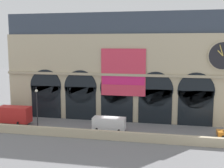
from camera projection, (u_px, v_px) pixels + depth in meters
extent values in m
plane|color=slate|center=(111.00, 129.00, 46.82)|extent=(200.00, 200.00, 0.00)
cube|color=#BCAD8C|center=(104.00, 135.00, 41.95)|extent=(90.00, 0.70, 1.29)
cube|color=#BCAD8C|center=(120.00, 77.00, 53.41)|extent=(41.84, 5.86, 15.54)
cube|color=#333D4C|center=(120.00, 24.00, 52.35)|extent=(41.84, 5.26, 3.78)
cube|color=black|center=(46.00, 102.00, 53.91)|extent=(5.77, 0.20, 6.06)
cylinder|color=black|center=(46.00, 86.00, 53.48)|extent=(6.07, 0.20, 6.07)
cube|color=black|center=(81.00, 103.00, 52.55)|extent=(5.77, 0.20, 6.06)
cylinder|color=black|center=(80.00, 87.00, 52.12)|extent=(6.07, 0.20, 6.07)
cube|color=black|center=(117.00, 105.00, 51.19)|extent=(5.77, 0.20, 6.06)
cylinder|color=black|center=(117.00, 88.00, 50.77)|extent=(6.07, 0.20, 6.07)
cube|color=black|center=(155.00, 107.00, 49.83)|extent=(5.77, 0.20, 6.06)
cylinder|color=black|center=(155.00, 89.00, 49.41)|extent=(6.07, 0.20, 6.07)
cube|color=black|center=(195.00, 108.00, 48.47)|extent=(5.77, 0.20, 6.06)
cylinder|color=black|center=(196.00, 91.00, 48.05)|extent=(6.07, 0.20, 6.07)
cylinder|color=#BCAD8C|center=(223.00, 56.00, 46.34)|extent=(4.73, 0.25, 4.73)
cylinder|color=black|center=(223.00, 56.00, 46.22)|extent=(4.38, 0.06, 4.38)
cube|color=gold|center=(220.00, 53.00, 46.19)|extent=(0.96, 0.04, 0.97)
cube|color=gold|center=(221.00, 50.00, 46.08)|extent=(0.69, 0.04, 1.81)
cube|color=#D8334C|center=(123.00, 72.00, 50.02)|extent=(7.84, 0.12, 8.26)
cube|color=#DB1E66|center=(123.00, 80.00, 50.13)|extent=(7.52, 0.04, 1.68)
cube|color=tan|center=(117.00, 75.00, 50.33)|extent=(41.84, 0.50, 0.44)
cube|color=red|center=(15.00, 114.00, 49.51)|extent=(5.50, 2.30, 2.70)
cylinder|color=black|center=(18.00, 124.00, 48.45)|extent=(0.28, 0.84, 0.84)
cylinder|color=black|center=(25.00, 121.00, 50.45)|extent=(0.28, 0.84, 0.84)
cube|color=white|center=(109.00, 123.00, 45.81)|extent=(5.20, 2.00, 1.86)
cylinder|color=black|center=(97.00, 130.00, 45.42)|extent=(0.28, 0.68, 0.68)
cylinder|color=black|center=(100.00, 127.00, 47.17)|extent=(0.28, 0.68, 0.68)
cylinder|color=black|center=(119.00, 131.00, 44.71)|extent=(0.28, 0.68, 0.68)
cylinder|color=black|center=(121.00, 128.00, 46.45)|extent=(0.28, 0.68, 0.68)
cylinder|color=black|center=(223.00, 137.00, 41.99)|extent=(0.28, 0.60, 0.60)
cylinder|color=black|center=(221.00, 134.00, 43.56)|extent=(0.28, 0.60, 0.60)
cylinder|color=black|center=(37.00, 113.00, 44.54)|extent=(0.16, 0.16, 6.50)
sphere|color=#F2EDCC|center=(36.00, 91.00, 44.06)|extent=(0.44, 0.44, 0.44)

